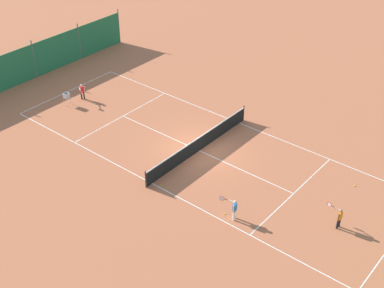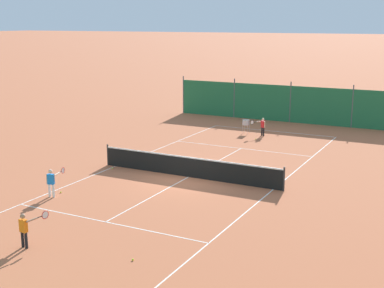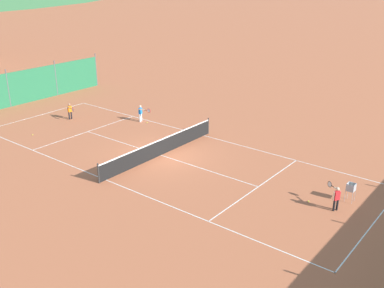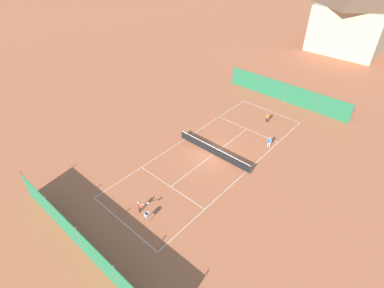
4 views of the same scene
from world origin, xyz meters
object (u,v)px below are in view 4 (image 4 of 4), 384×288
(player_far_baseline, at_px, (140,206))
(tennis_ball_far_corner, at_px, (151,203))
(tennis_ball_near_corner, at_px, (248,168))
(tennis_ball_alley_right, at_px, (239,114))
(ball_hopper, at_px, (147,215))
(tennis_ball_mid_court, at_px, (266,148))
(player_far_service, at_px, (267,117))
(player_near_service, at_px, (269,141))
(alpine_chalet, at_px, (352,19))
(tennis_net, at_px, (214,151))

(player_far_baseline, xyz_separation_m, tennis_ball_far_corner, (-0.05, 1.20, -0.63))
(tennis_ball_near_corner, bearing_deg, tennis_ball_alley_right, 129.01)
(ball_hopper, bearing_deg, player_far_baseline, 168.89)
(player_far_baseline, relative_size, tennis_ball_mid_court, 17.19)
(player_far_baseline, distance_m, ball_hopper, 1.19)
(tennis_ball_mid_court, bearing_deg, player_far_service, 119.68)
(tennis_ball_mid_court, relative_size, tennis_ball_alley_right, 1.00)
(tennis_ball_mid_court, bearing_deg, tennis_ball_near_corner, -85.89)
(player_far_service, height_order, tennis_ball_near_corner, player_far_service)
(player_near_service, relative_size, alpine_chalet, 0.09)
(player_far_service, relative_size, tennis_ball_mid_court, 17.35)
(tennis_ball_mid_court, distance_m, tennis_ball_near_corner, 4.07)
(player_near_service, height_order, tennis_ball_near_corner, player_near_service)
(tennis_net, relative_size, player_near_service, 7.83)
(player_far_baseline, relative_size, ball_hopper, 1.27)
(tennis_net, bearing_deg, alpine_chalet, 91.40)
(tennis_ball_far_corner, xyz_separation_m, tennis_ball_alley_right, (-2.72, 17.59, 0.00))
(tennis_ball_near_corner, relative_size, ball_hopper, 0.07)
(player_far_service, distance_m, ball_hopper, 19.76)
(player_far_service, relative_size, tennis_ball_near_corner, 17.35)
(tennis_ball_mid_court, height_order, tennis_ball_near_corner, same)
(tennis_ball_far_corner, height_order, alpine_chalet, alpine_chalet)
(tennis_net, height_order, tennis_ball_far_corner, tennis_net)
(alpine_chalet, bearing_deg, tennis_net, -88.60)
(tennis_ball_far_corner, bearing_deg, alpine_chalet, 91.25)
(tennis_ball_far_corner, bearing_deg, tennis_ball_mid_court, 75.23)
(tennis_ball_near_corner, relative_size, tennis_ball_alley_right, 1.00)
(player_far_baseline, height_order, ball_hopper, player_far_baseline)
(player_near_service, bearing_deg, ball_hopper, -98.54)
(tennis_net, xyz_separation_m, player_far_baseline, (0.14, -10.17, 0.17))
(tennis_ball_near_corner, relative_size, alpine_chalet, 0.01)
(player_far_baseline, height_order, player_far_service, player_far_service)
(tennis_net, xyz_separation_m, ball_hopper, (1.31, -10.40, 0.15))
(player_far_baseline, bearing_deg, ball_hopper, -11.11)
(tennis_net, bearing_deg, player_far_baseline, -89.23)
(player_far_service, bearing_deg, player_far_baseline, -92.31)
(tennis_net, height_order, player_near_service, player_near_service)
(ball_hopper, bearing_deg, tennis_ball_far_corner, 130.40)
(player_near_service, relative_size, tennis_ball_near_corner, 17.76)
(tennis_ball_mid_court, xyz_separation_m, alpine_chalet, (-4.65, 36.26, 5.79))
(tennis_ball_far_corner, bearing_deg, tennis_net, 90.57)
(tennis_net, bearing_deg, tennis_ball_far_corner, -89.43)
(tennis_ball_near_corner, distance_m, tennis_ball_alley_right, 10.45)
(tennis_ball_alley_right, relative_size, alpine_chalet, 0.01)
(tennis_ball_far_corner, bearing_deg, tennis_ball_alley_right, 98.79)
(tennis_ball_alley_right, xyz_separation_m, alpine_chalet, (1.63, 32.21, 5.79))
(tennis_ball_near_corner, bearing_deg, player_far_service, 108.85)
(player_far_service, bearing_deg, tennis_ball_alley_right, -168.30)
(alpine_chalet, bearing_deg, player_far_baseline, -88.73)
(alpine_chalet, bearing_deg, tennis_ball_mid_court, -82.69)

